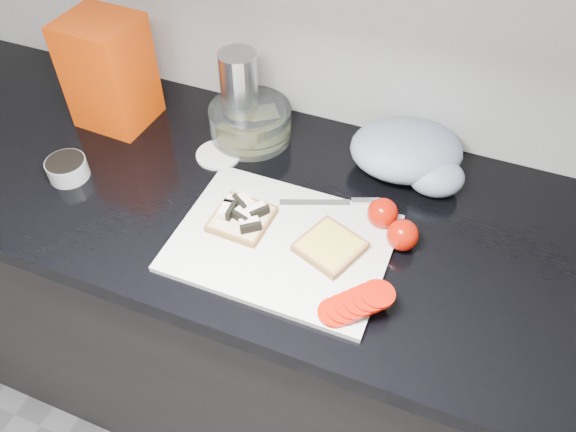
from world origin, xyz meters
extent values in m
cube|color=black|center=(0.00, 1.20, 0.43)|extent=(3.50, 0.60, 0.86)
cube|color=black|center=(0.00, 1.20, 0.88)|extent=(3.50, 0.64, 0.04)
cube|color=silver|center=(0.13, 1.09, 0.91)|extent=(0.40, 0.30, 0.01)
cube|color=beige|center=(0.04, 1.11, 0.92)|extent=(0.11, 0.11, 0.01)
cube|color=white|center=(0.01, 1.14, 0.93)|extent=(0.04, 0.03, 0.01)
cube|color=black|center=(0.01, 1.14, 0.93)|extent=(0.04, 0.02, 0.02)
cube|color=white|center=(0.03, 1.14, 0.94)|extent=(0.04, 0.04, 0.01)
cube|color=black|center=(0.03, 1.14, 0.94)|extent=(0.04, 0.03, 0.02)
cube|color=white|center=(0.06, 1.13, 0.93)|extent=(0.04, 0.04, 0.01)
cube|color=black|center=(0.06, 1.13, 0.93)|extent=(0.03, 0.04, 0.02)
cube|color=white|center=(0.01, 1.11, 0.94)|extent=(0.02, 0.04, 0.01)
cube|color=black|center=(0.01, 1.11, 0.94)|extent=(0.01, 0.04, 0.02)
cube|color=white|center=(0.04, 1.11, 0.93)|extent=(0.04, 0.03, 0.01)
cube|color=black|center=(0.04, 1.11, 0.93)|extent=(0.04, 0.02, 0.02)
cube|color=white|center=(0.07, 1.09, 0.93)|extent=(0.04, 0.04, 0.01)
cube|color=black|center=(0.07, 1.09, 0.93)|extent=(0.04, 0.03, 0.02)
cube|color=beige|center=(0.22, 1.11, 0.92)|extent=(0.14, 0.14, 0.01)
cube|color=gold|center=(0.22, 1.11, 0.93)|extent=(0.12, 0.12, 0.00)
cylinder|color=#A61103|center=(0.28, 0.98, 0.92)|extent=(0.06, 0.06, 0.01)
cylinder|color=#A61103|center=(0.29, 0.99, 0.92)|extent=(0.07, 0.07, 0.01)
cylinder|color=#A61103|center=(0.30, 0.99, 0.92)|extent=(0.07, 0.07, 0.01)
cylinder|color=#A61103|center=(0.31, 1.00, 0.93)|extent=(0.08, 0.08, 0.01)
cylinder|color=#A61103|center=(0.32, 1.01, 0.93)|extent=(0.08, 0.08, 0.01)
cylinder|color=#A61103|center=(0.34, 1.02, 0.94)|extent=(0.08, 0.08, 0.01)
cube|color=silver|center=(0.15, 1.21, 0.91)|extent=(0.14, 0.07, 0.00)
cube|color=silver|center=(0.25, 1.25, 0.92)|extent=(0.07, 0.04, 0.01)
cylinder|color=gray|center=(-0.36, 1.10, 0.92)|extent=(0.08, 0.08, 0.04)
cylinder|color=black|center=(-0.36, 1.10, 0.94)|extent=(0.08, 0.08, 0.01)
cylinder|color=silver|center=(-0.10, 1.28, 0.90)|extent=(0.12, 0.12, 0.01)
cylinder|color=silver|center=(-0.06, 1.37, 0.94)|extent=(0.18, 0.18, 0.08)
cube|color=gold|center=(-0.07, 1.37, 0.93)|extent=(0.07, 0.06, 0.04)
cube|color=#F9EA95|center=(-0.03, 1.39, 0.92)|extent=(0.08, 0.08, 0.01)
cube|color=#EE2D03|center=(-0.38, 1.32, 1.02)|extent=(0.16, 0.15, 0.25)
cylinder|color=#AFAEB3|center=(-0.09, 1.39, 1.00)|extent=(0.08, 0.08, 0.20)
ellipsoid|color=#92A0B4|center=(0.29, 1.39, 0.95)|extent=(0.29, 0.26, 0.10)
ellipsoid|color=#92A0B4|center=(0.37, 1.35, 0.94)|extent=(0.14, 0.13, 0.07)
sphere|color=#A61103|center=(0.29, 1.22, 0.93)|extent=(0.06, 0.06, 0.06)
sphere|color=#A61103|center=(0.34, 1.18, 0.93)|extent=(0.06, 0.06, 0.06)
camera|label=1|loc=(0.40, 0.46, 1.72)|focal=35.00mm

